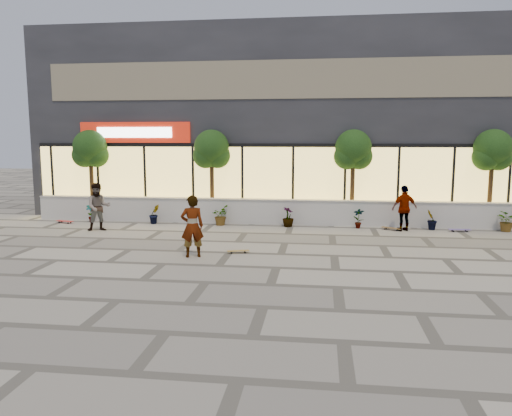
# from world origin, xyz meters

# --- Properties ---
(ground) EXTENTS (80.00, 80.00, 0.00)m
(ground) POSITION_xyz_m (0.00, 0.00, 0.00)
(ground) COLOR #A8A391
(ground) RESTS_ON ground
(planter_wall) EXTENTS (22.00, 0.42, 1.04)m
(planter_wall) POSITION_xyz_m (0.00, 7.00, 0.52)
(planter_wall) COLOR silver
(planter_wall) RESTS_ON ground
(retail_building) EXTENTS (24.00, 9.17, 8.50)m
(retail_building) POSITION_xyz_m (-0.00, 12.49, 4.25)
(retail_building) COLOR #25262B
(retail_building) RESTS_ON ground
(shrub_a) EXTENTS (0.43, 0.29, 0.81)m
(shrub_a) POSITION_xyz_m (-8.50, 6.45, 0.41)
(shrub_a) COLOR black
(shrub_a) RESTS_ON ground
(shrub_b) EXTENTS (0.57, 0.57, 0.81)m
(shrub_b) POSITION_xyz_m (-5.70, 6.45, 0.41)
(shrub_b) COLOR black
(shrub_b) RESTS_ON ground
(shrub_c) EXTENTS (0.68, 0.77, 0.81)m
(shrub_c) POSITION_xyz_m (-2.90, 6.45, 0.41)
(shrub_c) COLOR black
(shrub_c) RESTS_ON ground
(shrub_d) EXTENTS (0.64, 0.64, 0.81)m
(shrub_d) POSITION_xyz_m (-0.10, 6.45, 0.41)
(shrub_d) COLOR black
(shrub_d) RESTS_ON ground
(shrub_e) EXTENTS (0.46, 0.35, 0.81)m
(shrub_e) POSITION_xyz_m (2.70, 6.45, 0.41)
(shrub_e) COLOR black
(shrub_e) RESTS_ON ground
(shrub_f) EXTENTS (0.55, 0.57, 0.81)m
(shrub_f) POSITION_xyz_m (5.50, 6.45, 0.41)
(shrub_f) COLOR black
(shrub_f) RESTS_ON ground
(shrub_g) EXTENTS (0.77, 0.84, 0.81)m
(shrub_g) POSITION_xyz_m (8.30, 6.45, 0.41)
(shrub_g) COLOR black
(shrub_g) RESTS_ON ground
(tree_west) EXTENTS (1.60, 1.50, 3.92)m
(tree_west) POSITION_xyz_m (-9.00, 7.70, 2.99)
(tree_west) COLOR #402A16
(tree_west) RESTS_ON ground
(tree_midwest) EXTENTS (1.60, 1.50, 3.92)m
(tree_midwest) POSITION_xyz_m (-3.50, 7.70, 2.99)
(tree_midwest) COLOR #402A16
(tree_midwest) RESTS_ON ground
(tree_mideast) EXTENTS (1.60, 1.50, 3.92)m
(tree_mideast) POSITION_xyz_m (2.50, 7.70, 2.99)
(tree_mideast) COLOR #402A16
(tree_mideast) RESTS_ON ground
(tree_east) EXTENTS (1.60, 1.50, 3.92)m
(tree_east) POSITION_xyz_m (8.00, 7.70, 2.99)
(tree_east) COLOR #402A16
(tree_east) RESTS_ON ground
(skater_center) EXTENTS (0.80, 0.66, 1.89)m
(skater_center) POSITION_xyz_m (-2.63, 0.94, 0.94)
(skater_center) COLOR silver
(skater_center) RESTS_ON ground
(skater_left) EXTENTS (1.12, 1.03, 1.85)m
(skater_left) POSITION_xyz_m (-7.29, 4.62, 0.93)
(skater_left) COLOR tan
(skater_left) RESTS_ON ground
(skater_right_near) EXTENTS (1.12, 0.78, 1.77)m
(skater_right_near) POSITION_xyz_m (4.40, 6.12, 0.88)
(skater_right_near) COLOR white
(skater_right_near) RESTS_ON ground
(skateboard_center) EXTENTS (0.71, 0.38, 0.08)m
(skateboard_center) POSITION_xyz_m (-1.34, 1.61, 0.07)
(skateboard_center) COLOR olive
(skateboard_center) RESTS_ON ground
(skateboard_left) EXTENTS (0.83, 0.42, 0.10)m
(skateboard_left) POSITION_xyz_m (-9.50, 6.09, 0.08)
(skateboard_left) COLOR red
(skateboard_left) RESTS_ON ground
(skateboard_right_near) EXTENTS (0.80, 0.60, 0.10)m
(skateboard_right_near) POSITION_xyz_m (3.95, 6.20, 0.08)
(skateboard_right_near) COLOR brown
(skateboard_right_near) RESTS_ON ground
(skateboard_right_far) EXTENTS (0.83, 0.27, 0.10)m
(skateboard_right_far) POSITION_xyz_m (6.50, 6.20, 0.08)
(skateboard_right_far) COLOR #67549A
(skateboard_right_far) RESTS_ON ground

